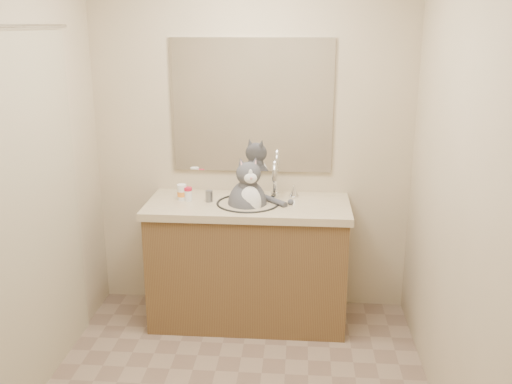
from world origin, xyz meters
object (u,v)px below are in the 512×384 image
cat (248,202)px  grey_canister (209,196)px  pill_bottle_orange (182,193)px  pill_bottle_redcap (188,194)px

cat → grey_canister: bearing=158.5°
pill_bottle_orange → grey_canister: 0.19m
grey_canister → cat: bearing=-5.0°
pill_bottle_orange → grey_canister: pill_bottle_orange is taller
cat → pill_bottle_redcap: 0.41m
cat → pill_bottle_redcap: (-0.40, 0.04, 0.04)m
pill_bottle_redcap → cat: bearing=-5.2°
pill_bottle_orange → pill_bottle_redcap: bearing=-14.2°
pill_bottle_orange → grey_canister: (0.19, -0.03, -0.01)m
cat → pill_bottle_orange: size_ratio=4.88×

